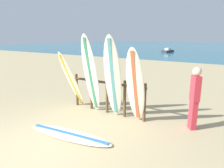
% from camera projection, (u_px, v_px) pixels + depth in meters
% --- Properties ---
extents(ground_plane, '(120.00, 120.00, 0.00)m').
position_uv_depth(ground_plane, '(37.00, 151.00, 4.37)').
color(ground_plane, tan).
extents(surfboard_rack, '(2.77, 0.09, 1.17)m').
position_uv_depth(surfboard_rack, '(107.00, 92.00, 6.46)').
color(surfboard_rack, brown).
rests_on(surfboard_rack, ground).
extents(surfboard_leaning_far_left, '(0.61, 1.04, 2.02)m').
position_uv_depth(surfboard_leaning_far_left, '(72.00, 80.00, 6.82)').
color(surfboard_leaning_far_left, beige).
rests_on(surfboard_leaning_far_left, ground).
extents(surfboard_leaning_left, '(0.55, 0.75, 2.57)m').
position_uv_depth(surfboard_leaning_left, '(91.00, 75.00, 6.27)').
color(surfboard_leaning_left, white).
rests_on(surfboard_leaning_left, ground).
extents(surfboard_leaning_center_left, '(0.64, 0.76, 2.54)m').
position_uv_depth(surfboard_leaning_center_left, '(113.00, 78.00, 5.84)').
color(surfboard_leaning_center_left, silver).
rests_on(surfboard_leaning_center_left, ground).
extents(surfboard_leaning_center, '(0.59, 0.81, 2.23)m').
position_uv_depth(surfboard_leaning_center, '(135.00, 87.00, 5.46)').
color(surfboard_leaning_center, white).
rests_on(surfboard_leaning_center, ground).
extents(surfboard_lying_on_sand, '(2.51, 0.85, 0.08)m').
position_uv_depth(surfboard_lying_on_sand, '(69.00, 135.00, 5.03)').
color(surfboard_lying_on_sand, silver).
rests_on(surfboard_lying_on_sand, ground).
extents(beachgoer_standing, '(0.30, 0.33, 1.71)m').
position_uv_depth(beachgoer_standing, '(195.00, 96.00, 5.21)').
color(beachgoer_standing, '#D8333F').
rests_on(beachgoer_standing, ground).
extents(small_boat_offshore, '(1.32, 2.90, 0.71)m').
position_uv_depth(small_boat_offshore, '(168.00, 51.00, 32.48)').
color(small_boat_offshore, '#333842').
rests_on(small_boat_offshore, ocean_water).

